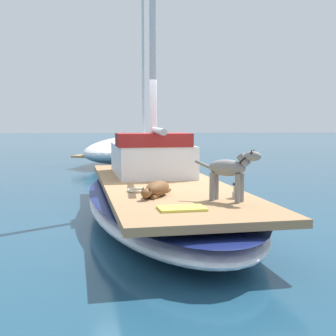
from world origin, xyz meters
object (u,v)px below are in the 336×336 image
object	(u,v)px
deck_towel	(182,208)
deck_winch	(238,191)
moored_boat_far_astern	(137,148)
dog_grey	(230,170)
dog_brown	(156,189)
sailboat_main	(162,201)
coiled_rope	(138,190)

from	to	relation	value
deck_towel	deck_winch	bearing A→B (deg)	40.53
deck_winch	deck_towel	size ratio (longest dim) A/B	0.38
deck_winch	moored_boat_far_astern	size ratio (longest dim) A/B	0.03
dog_grey	deck_towel	distance (m)	0.95
dog_brown	deck_towel	xyz separation A→B (m)	(0.23, -0.97, -0.09)
deck_winch	dog_brown	bearing A→B (deg)	169.07
sailboat_main	deck_winch	distance (m)	2.00
sailboat_main	dog_grey	bearing A→B (deg)	-70.35
moored_boat_far_astern	deck_towel	bearing A→B (deg)	-89.67
deck_winch	moored_boat_far_astern	distance (m)	13.26
deck_winch	deck_towel	world-z (taller)	deck_winch
dog_grey	deck_towel	bearing A→B (deg)	-145.32
deck_towel	moored_boat_far_astern	distance (m)	13.98
deck_winch	deck_towel	distance (m)	1.17
sailboat_main	deck_towel	bearing A→B (deg)	-89.68
dog_grey	coiled_rope	bearing A→B (deg)	140.72
sailboat_main	deck_towel	size ratio (longest dim) A/B	13.31
deck_winch	coiled_rope	distance (m)	1.53
dog_brown	moored_boat_far_astern	bearing A→B (deg)	89.34
dog_brown	deck_winch	distance (m)	1.14
deck_winch	moored_boat_far_astern	world-z (taller)	moored_boat_far_astern
sailboat_main	coiled_rope	size ratio (longest dim) A/B	23.00
dog_brown	moored_boat_far_astern	world-z (taller)	moored_boat_far_astern
dog_grey	moored_boat_far_astern	distance (m)	13.52
dog_brown	coiled_rope	xyz separation A→B (m)	(-0.24, 0.48, -0.08)
dog_grey	dog_brown	distance (m)	1.10
dog_grey	dog_brown	bearing A→B (deg)	152.63
dog_grey	deck_towel	world-z (taller)	dog_grey
dog_brown	deck_winch	bearing A→B (deg)	-10.93
sailboat_main	deck_towel	distance (m)	2.52
sailboat_main	dog_grey	world-z (taller)	dog_grey
sailboat_main	coiled_rope	bearing A→B (deg)	-113.79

